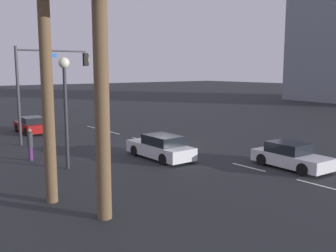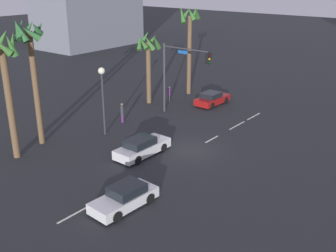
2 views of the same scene
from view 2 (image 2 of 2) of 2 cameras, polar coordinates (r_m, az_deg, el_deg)
The scene contains 17 objects.
ground_plane at distance 31.47m, azimuth 3.41°, elevation -3.40°, with size 220.00×220.00×0.00m, color #232628.
lane_stripe_1 at distance 24.04m, azimuth -13.37°, elevation -12.16°, with size 2.08×0.14×0.01m, color silver.
lane_stripe_2 at distance 26.23m, azimuth -6.52°, elevation -8.71°, with size 2.22×0.14×0.01m, color silver.
lane_stripe_3 at distance 33.61m, azimuth 6.19°, elevation -1.86°, with size 1.86×0.14×0.01m, color silver.
lane_stripe_4 at distance 36.98m, azimuth 9.73°, elevation 0.09°, with size 2.59×0.14×0.01m, color silver.
lane_stripe_5 at distance 39.62m, azimuth 11.99°, elevation 1.34°, with size 2.47×0.14×0.01m, color silver.
car_0 at distance 24.02m, azimuth -6.12°, elevation -9.97°, with size 4.25×2.01×1.34m.
car_1 at distance 42.48m, azimuth 6.23°, elevation 3.85°, with size 4.14×2.02×1.32m.
car_2 at distance 30.40m, azimuth -3.70°, elevation -2.97°, with size 4.66×1.90×1.40m.
traffic_signal at distance 37.95m, azimuth 1.45°, elevation 8.09°, with size 0.38×5.36×6.73m.
streetlamp at distance 33.57m, azimuth -9.23°, elevation 5.32°, with size 0.56×0.56×5.78m.
pedestrian_0 at distance 43.11m, azimuth 0.16°, elevation 4.59°, with size 0.39×0.39×1.65m.
pedestrian_1 at distance 37.10m, azimuth -6.48°, elevation 1.95°, with size 0.39×0.39×1.85m.
palm_tree_0 at distance 41.70m, azimuth -2.84°, elevation 10.31°, with size 2.36×2.69×7.50m.
palm_tree_1 at distance 32.25m, azimuth -18.85°, elevation 9.84°, with size 2.36×2.42×9.86m.
palm_tree_2 at distance 45.00m, azimuth 3.07°, elevation 12.97°, with size 2.52×2.45×9.71m.
palm_tree_3 at distance 30.31m, azimuth -22.13°, elevation 7.42°, with size 2.43×2.53×9.46m.
Camera 2 is at (-23.52, -16.52, 12.81)m, focal length 43.20 mm.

